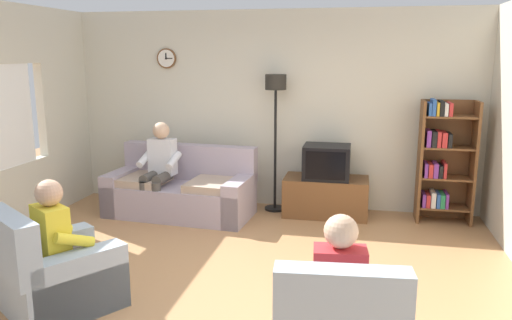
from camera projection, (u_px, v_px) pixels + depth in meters
The scene contains 11 objects.
ground_plane at pixel (224, 282), 4.76m from camera, with size 12.00×12.00×0.00m, color #B27F51.
back_wall_assembly at pixel (273, 110), 7.03m from camera, with size 6.20×0.17×2.70m.
couch at pixel (181, 191), 6.74m from camera, with size 1.96×1.02×0.90m.
tv_stand at pixel (326, 196), 6.71m from camera, with size 1.10×0.56×0.51m.
tv at pixel (327, 162), 6.59m from camera, with size 0.60×0.49×0.44m.
bookshelf at pixel (442, 159), 6.37m from camera, with size 0.68×0.36×1.57m.
floor_lamp at pixel (276, 105), 6.70m from camera, with size 0.28×0.28×1.85m.
armchair_near_window at pixel (56, 276), 4.23m from camera, with size 1.16×1.18×0.90m.
person_on_couch at pixel (159, 164), 6.60m from camera, with size 0.53×0.56×1.24m.
person_in_left_armchair at pixel (63, 238), 4.23m from camera, with size 0.61×0.64×1.12m.
person_in_right_armchair at pixel (338, 285), 3.37m from camera, with size 0.54×0.56×1.12m.
Camera 1 is at (1.20, -4.27, 2.11)m, focal length 35.45 mm.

